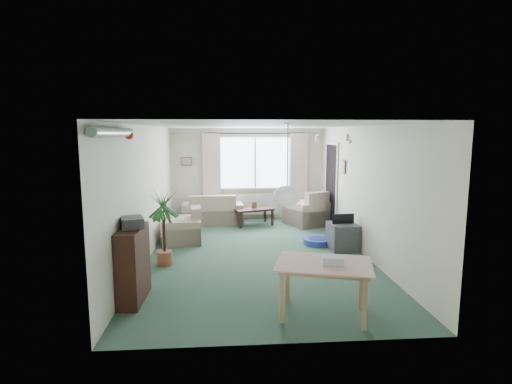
{
  "coord_description": "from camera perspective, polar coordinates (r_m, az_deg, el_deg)",
  "views": [
    {
      "loc": [
        -0.58,
        -7.26,
        2.26
      ],
      "look_at": [
        0.0,
        0.3,
        1.15
      ],
      "focal_mm": 28.0,
      "sensor_mm": 36.0,
      "label": 1
    }
  ],
  "objects": [
    {
      "name": "ground",
      "position": [
        7.63,
        0.17,
        -8.91
      ],
      "size": [
        6.5,
        6.5,
        0.0
      ],
      "primitive_type": "plane",
      "color": "#2A4737"
    },
    {
      "name": "window",
      "position": [
        10.55,
        -0.12,
        4.2
      ],
      "size": [
        1.8,
        0.03,
        1.3
      ],
      "primitive_type": "cube",
      "color": "white"
    },
    {
      "name": "curtain_rod",
      "position": [
        10.44,
        -0.09,
        8.38
      ],
      "size": [
        2.6,
        0.03,
        0.03
      ],
      "primitive_type": "cube",
      "color": "black"
    },
    {
      "name": "curtain_left",
      "position": [
        10.45,
        -6.39,
        2.84
      ],
      "size": [
        0.45,
        0.08,
        2.0
      ],
      "primitive_type": "cube",
      "color": "beige"
    },
    {
      "name": "curtain_right",
      "position": [
        10.62,
        6.13,
        2.93
      ],
      "size": [
        0.45,
        0.08,
        2.0
      ],
      "primitive_type": "cube",
      "color": "beige"
    },
    {
      "name": "radiator",
      "position": [
        10.65,
        -0.11,
        -1.73
      ],
      "size": [
        1.2,
        0.1,
        0.55
      ],
      "primitive_type": "cube",
      "color": "white"
    },
    {
      "name": "doorway",
      "position": [
        9.89,
        10.7,
        0.86
      ],
      "size": [
        0.03,
        0.95,
        2.0
      ],
      "primitive_type": "cube",
      "color": "black"
    },
    {
      "name": "pendant_lamp",
      "position": [
        5.08,
        4.47,
        -0.53
      ],
      "size": [
        0.36,
        0.36,
        0.36
      ],
      "primitive_type": "sphere",
      "color": "white"
    },
    {
      "name": "tinsel_garland",
      "position": [
        5.14,
        -19.71,
        8.06
      ],
      "size": [
        1.6,
        1.6,
        0.12
      ],
      "primitive_type": "cylinder",
      "color": "#196626"
    },
    {
      "name": "bauble_cluster_a",
      "position": [
        8.38,
        8.67,
        7.96
      ],
      "size": [
        0.2,
        0.2,
        0.2
      ],
      "primitive_type": "sphere",
      "color": "silver"
    },
    {
      "name": "bauble_cluster_b",
      "position": [
        7.3,
        13.12,
        7.79
      ],
      "size": [
        0.2,
        0.2,
        0.2
      ],
      "primitive_type": "sphere",
      "color": "silver"
    },
    {
      "name": "wall_picture_back",
      "position": [
        10.57,
        -9.93,
        4.35
      ],
      "size": [
        0.28,
        0.03,
        0.22
      ],
      "primitive_type": "cube",
      "color": "brown"
    },
    {
      "name": "wall_picture_right",
      "position": [
        8.87,
        12.43,
        3.54
      ],
      "size": [
        0.03,
        0.24,
        0.3
      ],
      "primitive_type": "cube",
      "color": "brown"
    },
    {
      "name": "sofa",
      "position": [
        10.2,
        -6.23,
        -2.36
      ],
      "size": [
        1.55,
        0.88,
        0.76
      ],
      "primitive_type": "cube",
      "rotation": [
        0.0,
        0.0,
        3.19
      ],
      "color": "beige",
      "rests_on": "ground"
    },
    {
      "name": "armchair_corner",
      "position": [
        10.08,
        7.47,
        -2.19
      ],
      "size": [
        1.25,
        1.22,
        0.86
      ],
      "primitive_type": "cube",
      "rotation": [
        0.0,
        0.0,
        3.55
      ],
      "color": "beige",
      "rests_on": "ground"
    },
    {
      "name": "armchair_left",
      "position": [
        8.52,
        -10.5,
        -4.64
      ],
      "size": [
        0.84,
        0.88,
        0.74
      ],
      "primitive_type": "cube",
      "rotation": [
        0.0,
        0.0,
        -1.5
      ],
      "color": "#C1A692",
      "rests_on": "ground"
    },
    {
      "name": "coffee_table",
      "position": [
        9.95,
        -0.41,
        -3.53
      ],
      "size": [
        1.07,
        0.81,
        0.43
      ],
      "primitive_type": "cube",
      "rotation": [
        0.0,
        0.0,
        0.33
      ],
      "color": "black",
      "rests_on": "ground"
    },
    {
      "name": "photo_frame",
      "position": [
        9.89,
        -0.25,
        -1.87
      ],
      "size": [
        0.12,
        0.06,
        0.16
      ],
      "primitive_type": "cube",
      "rotation": [
        0.0,
        0.0,
        0.38
      ],
      "color": "brown",
      "rests_on": "coffee_table"
    },
    {
      "name": "bookshelf",
      "position": [
        5.74,
        -17.12,
        -9.87
      ],
      "size": [
        0.3,
        0.84,
        1.01
      ],
      "primitive_type": "cube",
      "rotation": [
        0.0,
        0.0,
        -0.03
      ],
      "color": "black",
      "rests_on": "ground"
    },
    {
      "name": "hifi_box",
      "position": [
        5.62,
        -17.31,
        -4.17
      ],
      "size": [
        0.38,
        0.42,
        0.14
      ],
      "primitive_type": "cube",
      "rotation": [
        0.0,
        0.0,
        0.34
      ],
      "color": "#302F34",
      "rests_on": "bookshelf"
    },
    {
      "name": "houseplant",
      "position": [
        7.07,
        -13.03,
        -5.07
      ],
      "size": [
        0.56,
        0.56,
        1.3
      ],
      "primitive_type": "cylinder",
      "rotation": [
        0.0,
        0.0,
        -0.01
      ],
      "color": "#1C5320",
      "rests_on": "ground"
    },
    {
      "name": "dining_table",
      "position": [
        5.19,
        9.6,
        -13.63
      ],
      "size": [
        1.21,
        0.96,
        0.66
      ],
      "primitive_type": "cube",
      "rotation": [
        0.0,
        0.0,
        -0.27
      ],
      "color": "#AF7A5F",
      "rests_on": "ground"
    },
    {
      "name": "gift_box",
      "position": [
        5.02,
        10.89,
        -9.68
      ],
      "size": [
        0.27,
        0.22,
        0.12
      ],
      "primitive_type": "cube",
      "rotation": [
        0.0,
        0.0,
        -0.15
      ],
      "color": "silver",
      "rests_on": "dining_table"
    },
    {
      "name": "tv_cube",
      "position": [
        8.07,
        12.25,
        -6.22
      ],
      "size": [
        0.55,
        0.6,
        0.52
      ],
      "primitive_type": "cube",
      "rotation": [
        0.0,
        0.0,
        0.06
      ],
      "color": "#303034",
      "rests_on": "ground"
    },
    {
      "name": "pet_bed",
      "position": [
        8.4,
        8.8,
        -6.96
      ],
      "size": [
        0.66,
        0.66,
        0.12
      ],
      "primitive_type": "cylinder",
      "rotation": [
        0.0,
        0.0,
        -0.13
      ],
      "color": "navy",
      "rests_on": "ground"
    }
  ]
}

